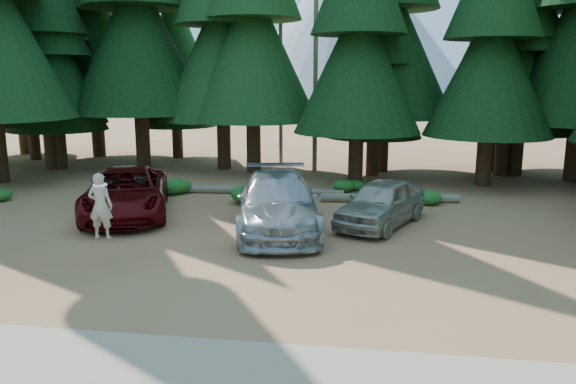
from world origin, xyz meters
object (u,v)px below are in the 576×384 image
silver_minivan_center (278,203)px  frisbee_player (100,206)px  log_left (197,189)px  log_right (390,198)px  red_pickup (126,192)px  silver_minivan_right (381,203)px  log_mid (309,191)px

silver_minivan_center → frisbee_player: bearing=-149.1°
log_left → log_right: bearing=-7.7°
log_right → red_pickup: bearing=-166.0°
silver_minivan_right → frisbee_player: 8.74m
red_pickup → frisbee_player: (1.47, -4.76, 0.67)m
red_pickup → log_mid: size_ratio=2.04×
red_pickup → silver_minivan_right: size_ratio=1.35×
log_left → silver_minivan_right: bearing=-31.8°
red_pickup → frisbee_player: bearing=-92.2°
log_right → silver_minivan_right: bearing=-103.0°
log_left → log_right: size_ratio=0.83×
silver_minivan_center → log_mid: silver_minivan_center is taller
log_left → red_pickup: bearing=-109.6°
frisbee_player → log_left: (-0.24, 8.88, -1.34)m
red_pickup → log_left: size_ratio=1.34×
silver_minivan_center → silver_minivan_right: 3.42m
log_left → frisbee_player: bearing=-91.4°
silver_minivan_center → frisbee_player: (-4.06, -3.66, 0.61)m
log_left → log_mid: 4.72m
silver_minivan_right → log_left: size_ratio=0.99×
red_pickup → silver_minivan_center: silver_minivan_center is taller
log_left → log_mid: size_ratio=1.52×
red_pickup → silver_minivan_right: 8.79m
frisbee_player → log_right: frisbee_player is taller
silver_minivan_right → log_mid: silver_minivan_right is taller
red_pickup → log_right: (9.18, 3.47, -0.65)m
frisbee_player → silver_minivan_right: bearing=-150.4°
silver_minivan_right → log_left: silver_minivan_right is taller
log_mid → log_right: 3.41m
log_mid → log_right: (3.24, -1.06, 0.05)m
silver_minivan_right → log_mid: bearing=145.9°
silver_minivan_center → frisbee_player: frisbee_player is taller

